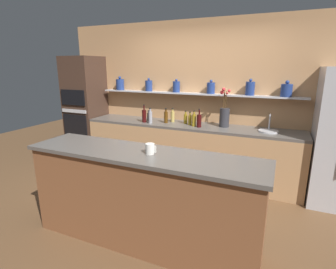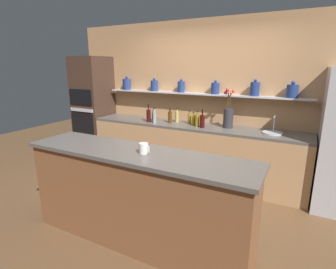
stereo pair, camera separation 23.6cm
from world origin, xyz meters
name	(u,v)px [view 1 (the left image)]	position (x,y,z in m)	size (l,w,h in m)	color
ground_plane	(166,213)	(0.00, 0.00, 0.00)	(12.00, 12.00, 0.00)	brown
back_wall_unit	(204,99)	(0.00, 1.60, 1.30)	(5.20, 0.28, 2.60)	tan
back_counter_unit	(188,151)	(-0.15, 1.24, 0.46)	(3.60, 0.62, 0.92)	tan
island_counter	(143,198)	(0.00, -0.60, 0.51)	(2.49, 0.61, 1.02)	brown
oven_tower	(86,110)	(-2.28, 1.24, 1.02)	(0.63, 0.64, 2.03)	#3D281E
flower_vase	(224,116)	(0.42, 1.31, 1.10)	(0.17, 0.15, 0.62)	#2D2D33
sink_fixture	(268,130)	(1.09, 1.25, 0.94)	(0.29, 0.29, 0.25)	#B7B7BC
bottle_spirit_0	(150,117)	(-0.78, 1.08, 1.03)	(0.07, 0.07, 0.26)	gray
bottle_sauce_1	(149,116)	(-0.90, 1.25, 1.00)	(0.06, 0.06, 0.19)	black
bottle_wine_2	(199,121)	(0.07, 1.12, 1.03)	(0.08, 0.08, 0.29)	#380C0C
bottle_spirit_3	(166,117)	(-0.54, 1.21, 1.02)	(0.07, 0.07, 0.25)	#4C2D0C
bottle_oil_4	(186,119)	(-0.22, 1.29, 1.01)	(0.06, 0.06, 0.22)	olive
bottle_wine_5	(144,116)	(-0.91, 1.11, 1.03)	(0.07, 0.07, 0.30)	#380C0C
bottle_oil_6	(190,120)	(-0.12, 1.22, 1.01)	(0.06, 0.06, 0.22)	olive
bottle_spirit_7	(173,116)	(-0.47, 1.33, 1.02)	(0.07, 0.07, 0.24)	tan
bottle_oil_8	(194,120)	(-0.03, 1.16, 1.02)	(0.06, 0.06, 0.25)	olive
coffee_mug	(150,149)	(0.10, -0.61, 1.07)	(0.11, 0.09, 0.10)	silver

